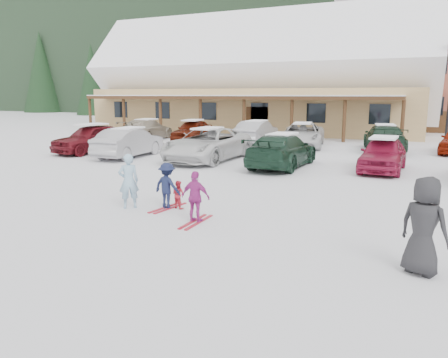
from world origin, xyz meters
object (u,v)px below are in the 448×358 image
at_px(child_magenta, 196,197).
at_px(parked_car_10, 302,135).
at_px(bystander_dark, 424,226).
at_px(parked_car_11, 384,138).
at_px(toddler_red, 178,194).
at_px(parked_car_1, 129,143).
at_px(parked_car_3, 282,151).
at_px(parked_car_4, 383,154).
at_px(day_lodge, 256,85).
at_px(parked_car_2, 208,144).
at_px(adult_skier, 129,181).
at_px(parked_car_7, 147,130).
at_px(parked_car_8, 193,131).
at_px(child_navy, 167,186).
at_px(parked_car_9, 257,132).
at_px(parked_car_0, 92,138).

relative_size(child_magenta, parked_car_10, 0.25).
xyz_separation_m(bystander_dark, parked_car_11, (-2.15, 17.83, -0.14)).
distance_m(toddler_red, parked_car_1, 10.80).
height_order(parked_car_3, parked_car_4, parked_car_3).
height_order(day_lodge, parked_car_2, day_lodge).
relative_size(day_lodge, parked_car_11, 5.70).
distance_m(adult_skier, bystander_dark, 7.70).
bearing_deg(parked_car_4, parked_car_2, -175.37).
relative_size(child_magenta, parked_car_4, 0.32).
relative_size(day_lodge, parked_car_3, 5.78).
xyz_separation_m(child_magenta, parked_car_3, (-0.59, 9.05, 0.08)).
bearing_deg(child_magenta, bystander_dark, 167.30).
xyz_separation_m(bystander_dark, parked_car_7, (-17.81, 17.37, -0.16)).
distance_m(parked_car_7, parked_car_8, 3.38).
bearing_deg(parked_car_3, parked_car_4, -167.66).
height_order(child_navy, parked_car_4, parked_car_4).
height_order(parked_car_3, parked_car_9, parked_car_9).
distance_m(parked_car_7, parked_car_10, 10.98).
bearing_deg(day_lodge, parked_car_4, -55.24).
relative_size(parked_car_2, parked_car_8, 1.33).
xyz_separation_m(child_navy, parked_car_11, (4.39, 15.82, 0.09)).
height_order(adult_skier, bystander_dark, bystander_dark).
height_order(adult_skier, toddler_red, adult_skier).
height_order(parked_car_4, parked_car_10, parked_car_10).
bearing_deg(parked_car_4, day_lodge, 126.33).
height_order(bystander_dark, parked_car_2, bystander_dark).
height_order(toddler_red, parked_car_3, parked_car_3).
distance_m(day_lodge, parked_car_11, 16.55).
relative_size(parked_car_0, parked_car_9, 1.03).
relative_size(adult_skier, child_magenta, 1.18).
height_order(adult_skier, parked_car_3, adult_skier).
bearing_deg(parked_car_2, adult_skier, -75.83).
xyz_separation_m(day_lodge, bystander_dark, (14.05, -28.88, -3.06)).
bearing_deg(parked_car_2, parked_car_7, 141.55).
bearing_deg(parked_car_2, parked_car_9, 94.76).
distance_m(parked_car_1, parked_car_2, 4.20).
bearing_deg(parked_car_4, bystander_dark, -80.00).
xyz_separation_m(parked_car_0, parked_car_7, (-1.17, 6.88, -0.06)).
xyz_separation_m(parked_car_3, parked_car_10, (-1.09, 7.61, -0.00)).
bearing_deg(parked_car_8, parked_car_4, -32.98).
xyz_separation_m(child_navy, parked_car_8, (-7.95, 15.97, 0.07)).
distance_m(parked_car_2, parked_car_7, 10.68).
bearing_deg(parked_car_11, child_navy, 64.82).
xyz_separation_m(parked_car_7, parked_car_11, (15.66, 0.46, 0.02)).
distance_m(parked_car_1, parked_car_8, 8.10).
distance_m(parked_car_2, parked_car_11, 10.41).
height_order(parked_car_2, parked_car_10, parked_car_2).
xyz_separation_m(parked_car_4, parked_car_9, (-8.46, 7.66, 0.03)).
bearing_deg(bystander_dark, adult_skier, 14.17).
bearing_deg(parked_car_9, adult_skier, 98.72).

